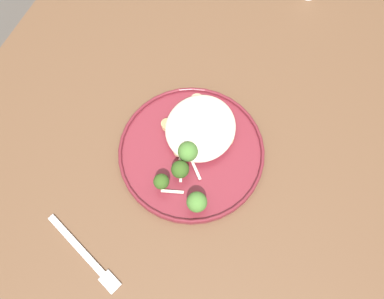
{
  "coord_description": "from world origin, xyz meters",
  "views": [
    {
      "loc": [
        -0.26,
        -0.12,
        1.49
      ],
      "look_at": [
        0.03,
        -0.0,
        0.76
      ],
      "focal_mm": 37.71,
      "sensor_mm": 36.0,
      "label": 1
    }
  ],
  "objects_px": {
    "seared_scallop_front_small": "(183,139)",
    "seared_scallop_rear_pale": "(179,150)",
    "broccoli_floret_beside_noodles": "(197,202)",
    "seared_scallop_tilted_round": "(167,125)",
    "dinner_fork": "(85,255)",
    "dinner_plate": "(192,152)",
    "seared_scallop_large_seared": "(227,138)",
    "seared_scallop_tiny_bay": "(197,100)",
    "broccoli_floret_tall_stalk": "(161,182)",
    "seared_scallop_right_edge": "(197,128)",
    "broccoli_floret_front_edge": "(180,170)",
    "broccoli_floret_left_leaning": "(186,151)",
    "seared_scallop_on_noodles": "(202,146)"
  },
  "relations": [
    {
      "from": "seared_scallop_front_small",
      "to": "seared_scallop_tiny_bay",
      "type": "height_order",
      "value": "seared_scallop_tiny_bay"
    },
    {
      "from": "broccoli_floret_tall_stalk",
      "to": "broccoli_floret_beside_noodles",
      "type": "xyz_separation_m",
      "value": [
        -0.01,
        -0.07,
        -0.0
      ]
    },
    {
      "from": "seared_scallop_tiny_bay",
      "to": "seared_scallop_on_noodles",
      "type": "height_order",
      "value": "seared_scallop_on_noodles"
    },
    {
      "from": "seared_scallop_tilted_round",
      "to": "dinner_plate",
      "type": "bearing_deg",
      "value": -113.82
    },
    {
      "from": "seared_scallop_tiny_bay",
      "to": "seared_scallop_right_edge",
      "type": "relative_size",
      "value": 0.98
    },
    {
      "from": "seared_scallop_front_small",
      "to": "seared_scallop_on_noodles",
      "type": "height_order",
      "value": "seared_scallop_on_noodles"
    },
    {
      "from": "seared_scallop_front_small",
      "to": "seared_scallop_large_seared",
      "type": "relative_size",
      "value": 1.11
    },
    {
      "from": "broccoli_floret_tall_stalk",
      "to": "seared_scallop_rear_pale",
      "type": "bearing_deg",
      "value": -0.4
    },
    {
      "from": "broccoli_floret_front_edge",
      "to": "broccoli_floret_left_leaning",
      "type": "xyz_separation_m",
      "value": [
        0.04,
        0.0,
        0.0
      ]
    },
    {
      "from": "seared_scallop_rear_pale",
      "to": "broccoli_floret_beside_noodles",
      "type": "bearing_deg",
      "value": -139.98
    },
    {
      "from": "seared_scallop_tiny_bay",
      "to": "dinner_fork",
      "type": "bearing_deg",
      "value": 169.82
    },
    {
      "from": "seared_scallop_right_edge",
      "to": "broccoli_floret_front_edge",
      "type": "distance_m",
      "value": 0.1
    },
    {
      "from": "seared_scallop_front_small",
      "to": "seared_scallop_right_edge",
      "type": "xyz_separation_m",
      "value": [
        0.03,
        -0.02,
        0.0
      ]
    },
    {
      "from": "broccoli_floret_beside_noodles",
      "to": "seared_scallop_tilted_round",
      "type": "bearing_deg",
      "value": 42.52
    },
    {
      "from": "broccoli_floret_left_leaning",
      "to": "dinner_fork",
      "type": "height_order",
      "value": "broccoli_floret_left_leaning"
    },
    {
      "from": "seared_scallop_large_seared",
      "to": "broccoli_floret_beside_noodles",
      "type": "distance_m",
      "value": 0.15
    },
    {
      "from": "seared_scallop_right_edge",
      "to": "broccoli_floret_beside_noodles",
      "type": "bearing_deg",
      "value": -157.5
    },
    {
      "from": "seared_scallop_front_small",
      "to": "seared_scallop_tiny_bay",
      "type": "bearing_deg",
      "value": 5.12
    },
    {
      "from": "seared_scallop_tilted_round",
      "to": "broccoli_floret_tall_stalk",
      "type": "xyz_separation_m",
      "value": [
        -0.12,
        -0.04,
        0.02
      ]
    },
    {
      "from": "seared_scallop_right_edge",
      "to": "seared_scallop_tiny_bay",
      "type": "bearing_deg",
      "value": 22.74
    },
    {
      "from": "dinner_plate",
      "to": "dinner_fork",
      "type": "relative_size",
      "value": 1.61
    },
    {
      "from": "seared_scallop_right_edge",
      "to": "dinner_fork",
      "type": "bearing_deg",
      "value": 163.38
    },
    {
      "from": "seared_scallop_on_noodles",
      "to": "dinner_fork",
      "type": "xyz_separation_m",
      "value": [
        -0.27,
        0.12,
        -0.02
      ]
    },
    {
      "from": "seared_scallop_right_edge",
      "to": "broccoli_floret_tall_stalk",
      "type": "relative_size",
      "value": 0.54
    },
    {
      "from": "seared_scallop_rear_pale",
      "to": "broccoli_floret_beside_noodles",
      "type": "relative_size",
      "value": 0.46
    },
    {
      "from": "seared_scallop_front_small",
      "to": "seared_scallop_tiny_bay",
      "type": "distance_m",
      "value": 0.09
    },
    {
      "from": "seared_scallop_on_noodles",
      "to": "seared_scallop_large_seared",
      "type": "height_order",
      "value": "seared_scallop_large_seared"
    },
    {
      "from": "seared_scallop_front_small",
      "to": "broccoli_floret_tall_stalk",
      "type": "distance_m",
      "value": 0.11
    },
    {
      "from": "seared_scallop_right_edge",
      "to": "broccoli_floret_left_leaning",
      "type": "relative_size",
      "value": 0.48
    },
    {
      "from": "broccoli_floret_front_edge",
      "to": "seared_scallop_large_seared",
      "type": "bearing_deg",
      "value": -27.95
    },
    {
      "from": "dinner_fork",
      "to": "dinner_plate",
      "type": "bearing_deg",
      "value": -21.02
    },
    {
      "from": "seared_scallop_tiny_bay",
      "to": "seared_scallop_tilted_round",
      "type": "bearing_deg",
      "value": 156.87
    },
    {
      "from": "seared_scallop_tilted_round",
      "to": "seared_scallop_front_small",
      "type": "bearing_deg",
      "value": -110.89
    },
    {
      "from": "seared_scallop_front_small",
      "to": "seared_scallop_tilted_round",
      "type": "height_order",
      "value": "seared_scallop_tilted_round"
    },
    {
      "from": "broccoli_floret_front_edge",
      "to": "broccoli_floret_left_leaning",
      "type": "bearing_deg",
      "value": 6.28
    },
    {
      "from": "seared_scallop_large_seared",
      "to": "broccoli_floret_front_edge",
      "type": "xyz_separation_m",
      "value": [
        -0.1,
        0.05,
        0.02
      ]
    },
    {
      "from": "seared_scallop_tilted_round",
      "to": "seared_scallop_right_edge",
      "type": "xyz_separation_m",
      "value": [
        0.02,
        -0.06,
        -0.0
      ]
    },
    {
      "from": "seared_scallop_front_small",
      "to": "broccoli_floret_beside_noodles",
      "type": "relative_size",
      "value": 0.63
    },
    {
      "from": "seared_scallop_front_small",
      "to": "broccoli_floret_tall_stalk",
      "type": "bearing_deg",
      "value": -178.54
    },
    {
      "from": "dinner_plate",
      "to": "dinner_fork",
      "type": "xyz_separation_m",
      "value": [
        -0.26,
        0.1,
        -0.01
      ]
    },
    {
      "from": "seared_scallop_right_edge",
      "to": "seared_scallop_large_seared",
      "type": "bearing_deg",
      "value": -86.73
    },
    {
      "from": "dinner_plate",
      "to": "broccoli_floret_front_edge",
      "type": "relative_size",
      "value": 6.15
    },
    {
      "from": "seared_scallop_front_small",
      "to": "broccoli_floret_front_edge",
      "type": "height_order",
      "value": "broccoli_floret_front_edge"
    },
    {
      "from": "seared_scallop_large_seared",
      "to": "seared_scallop_on_noodles",
      "type": "bearing_deg",
      "value": 133.46
    },
    {
      "from": "seared_scallop_front_small",
      "to": "seared_scallop_rear_pale",
      "type": "relative_size",
      "value": 1.38
    },
    {
      "from": "seared_scallop_large_seared",
      "to": "broccoli_floret_beside_noodles",
      "type": "bearing_deg",
      "value": 179.38
    },
    {
      "from": "seared_scallop_tilted_round",
      "to": "broccoli_floret_left_leaning",
      "type": "height_order",
      "value": "broccoli_floret_left_leaning"
    },
    {
      "from": "seared_scallop_tilted_round",
      "to": "dinner_fork",
      "type": "distance_m",
      "value": 0.29
    },
    {
      "from": "broccoli_floret_left_leaning",
      "to": "seared_scallop_on_noodles",
      "type": "bearing_deg",
      "value": -34.86
    },
    {
      "from": "seared_scallop_right_edge",
      "to": "seared_scallop_rear_pale",
      "type": "bearing_deg",
      "value": 166.46
    }
  ]
}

